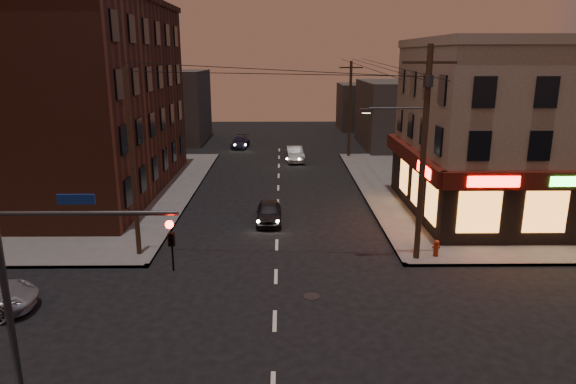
{
  "coord_description": "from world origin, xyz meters",
  "views": [
    {
      "loc": [
        0.3,
        -17.36,
        9.65
      ],
      "look_at": [
        0.58,
        6.82,
        3.2
      ],
      "focal_mm": 32.0,
      "sensor_mm": 36.0,
      "label": 1
    }
  ],
  "objects_px": {
    "sedan_near": "(269,212)",
    "sedan_far": "(240,142)",
    "fire_hydrant": "(436,247)",
    "sedan_mid": "(295,154)"
  },
  "relations": [
    {
      "from": "sedan_near",
      "to": "sedan_far",
      "type": "distance_m",
      "value": 26.0
    },
    {
      "from": "sedan_mid",
      "to": "sedan_far",
      "type": "height_order",
      "value": "sedan_mid"
    },
    {
      "from": "sedan_far",
      "to": "fire_hydrant",
      "type": "bearing_deg",
      "value": -65.53
    },
    {
      "from": "sedan_mid",
      "to": "sedan_near",
      "type": "bearing_deg",
      "value": -101.38
    },
    {
      "from": "sedan_mid",
      "to": "sedan_far",
      "type": "xyz_separation_m",
      "value": [
        -5.68,
        7.49,
        -0.1
      ]
    },
    {
      "from": "sedan_mid",
      "to": "fire_hydrant",
      "type": "xyz_separation_m",
      "value": [
        6.32,
        -24.02,
        -0.1
      ]
    },
    {
      "from": "sedan_near",
      "to": "sedan_far",
      "type": "xyz_separation_m",
      "value": [
        -3.7,
        25.74,
        -0.03
      ]
    },
    {
      "from": "sedan_far",
      "to": "fire_hydrant",
      "type": "xyz_separation_m",
      "value": [
        12.0,
        -31.51,
        0.0
      ]
    },
    {
      "from": "sedan_near",
      "to": "fire_hydrant",
      "type": "xyz_separation_m",
      "value": [
        8.3,
        -5.77,
        -0.02
      ]
    },
    {
      "from": "sedan_mid",
      "to": "fire_hydrant",
      "type": "height_order",
      "value": "sedan_mid"
    }
  ]
}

